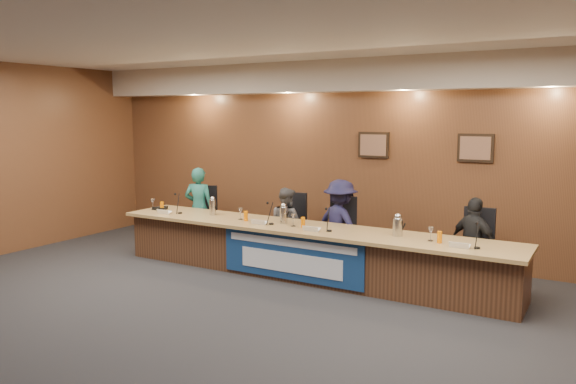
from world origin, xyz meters
name	(u,v)px	position (x,y,z in m)	size (l,w,h in m)	color
floor	(200,331)	(0.00, 0.00, 0.00)	(10.00, 10.00, 0.00)	#232326
ceiling	(193,29)	(0.00, 0.00, 3.20)	(10.00, 8.00, 0.04)	silver
wall_back	(351,159)	(0.00, 4.00, 1.60)	(10.00, 0.04, 3.20)	brown
soffit	(346,76)	(0.00, 3.75, 2.95)	(10.00, 0.50, 0.50)	beige
dais_body	(305,253)	(0.00, 2.40, 0.35)	(6.00, 0.80, 0.70)	#492B1A
dais_top	(303,228)	(0.00, 2.35, 0.72)	(6.10, 0.95, 0.05)	#A17D49
banner	(291,257)	(0.00, 1.99, 0.38)	(2.20, 0.02, 0.65)	navy
banner_text_upper	(290,243)	(0.00, 1.97, 0.58)	(2.00, 0.01, 0.10)	silver
banner_text_lower	(290,263)	(0.00, 1.97, 0.30)	(1.60, 0.01, 0.28)	silver
wall_photo_left	(374,145)	(0.40, 3.97, 1.85)	(0.52, 0.04, 0.42)	black
wall_photo_right	(476,148)	(2.00, 3.97, 1.85)	(0.52, 0.04, 0.42)	black
panelist_a	(199,208)	(-2.45, 3.01, 0.71)	(0.52, 0.34, 1.43)	#1E6157
panelist_b	(286,225)	(-0.67, 3.01, 0.60)	(0.58, 0.45, 1.19)	#4D4C51
panelist_c	(340,225)	(0.27, 3.01, 0.69)	(0.89, 0.51, 1.37)	#171738
panelist_d	(474,244)	(2.24, 3.01, 0.63)	(0.73, 0.31, 1.25)	black
office_chair_a	(203,220)	(-2.45, 3.11, 0.48)	(0.48, 0.48, 0.08)	black
office_chair_b	(289,231)	(-0.67, 3.11, 0.48)	(0.48, 0.48, 0.08)	black
office_chair_c	(343,237)	(0.27, 3.11, 0.48)	(0.48, 0.48, 0.08)	black
office_chair_d	(475,253)	(2.24, 3.11, 0.48)	(0.48, 0.48, 0.08)	black
nameplate_a	(163,211)	(-2.44, 2.09, 0.80)	(0.24, 0.06, 0.09)	white
microphone_a	(180,213)	(-2.23, 2.26, 0.76)	(0.07, 0.07, 0.02)	black
juice_glass_a	(162,206)	(-2.68, 2.33, 0.82)	(0.06, 0.06, 0.15)	orange
water_glass_a	(153,204)	(-2.88, 2.32, 0.84)	(0.08, 0.08, 0.18)	silver
nameplate_b	(258,221)	(-0.64, 2.14, 0.80)	(0.24, 0.06, 0.09)	white
microphone_b	(271,224)	(-0.47, 2.24, 0.76)	(0.07, 0.07, 0.02)	black
juice_glass_b	(246,216)	(-0.96, 2.28, 0.82)	(0.06, 0.06, 0.15)	orange
water_glass_b	(240,214)	(-1.08, 2.32, 0.84)	(0.08, 0.08, 0.18)	silver
nameplate_c	(310,228)	(0.25, 2.09, 0.80)	(0.24, 0.06, 0.09)	white
microphone_c	(329,231)	(0.47, 2.22, 0.76)	(0.07, 0.07, 0.02)	black
juice_glass_c	(303,222)	(0.03, 2.28, 0.82)	(0.06, 0.06, 0.15)	orange
water_glass_c	(293,220)	(-0.13, 2.28, 0.84)	(0.08, 0.08, 0.18)	silver
nameplate_d	(459,245)	(2.25, 2.13, 0.80)	(0.24, 0.06, 0.09)	white
microphone_d	(477,248)	(2.44, 2.22, 0.76)	(0.07, 0.07, 0.02)	black
juice_glass_d	(440,237)	(1.97, 2.29, 0.82)	(0.06, 0.06, 0.15)	orange
water_glass_d	(431,234)	(1.84, 2.34, 0.84)	(0.08, 0.08, 0.18)	silver
carafe_left	(213,207)	(-1.70, 2.43, 0.87)	(0.11, 0.11, 0.24)	silver
carafe_mid	(284,215)	(-0.35, 2.39, 0.87)	(0.11, 0.11, 0.24)	silver
carafe_right	(398,227)	(1.38, 2.42, 0.87)	(0.13, 0.13, 0.23)	silver
speakerphone	(161,208)	(-2.74, 2.38, 0.78)	(0.32, 0.32, 0.05)	black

